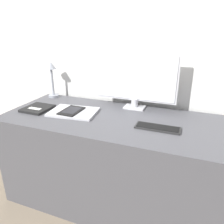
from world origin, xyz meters
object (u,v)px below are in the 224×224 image
at_px(ereader, 71,111).
at_px(desk_lamp, 52,75).
at_px(laptop, 73,112).
at_px(notebook, 38,108).
at_px(monitor, 136,79).
at_px(keyboard, 158,128).

relative_size(ereader, desk_lamp, 0.63).
relative_size(laptop, desk_lamp, 1.15).
bearing_deg(ereader, notebook, -175.12).
bearing_deg(desk_lamp, monitor, -1.31).
height_order(keyboard, ereader, ereader).
xyz_separation_m(laptop, notebook, (-0.30, -0.04, 0.00)).
bearing_deg(monitor, keyboard, -53.13).
bearing_deg(keyboard, desk_lamp, 161.62).
bearing_deg(notebook, keyboard, -0.54).
height_order(laptop, notebook, notebook).
distance_m(laptop, notebook, 0.30).
height_order(monitor, notebook, monitor).
distance_m(ereader, desk_lamp, 0.51).
bearing_deg(keyboard, monitor, 126.87).
bearing_deg(notebook, monitor, 24.07).
bearing_deg(notebook, desk_lamp, 103.64).
relative_size(monitor, laptop, 1.72).
height_order(keyboard, notebook, notebook).
distance_m(keyboard, ereader, 0.64).
bearing_deg(ereader, laptop, 51.71).
bearing_deg(desk_lamp, laptop, -37.65).
bearing_deg(notebook, ereader, 4.88).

